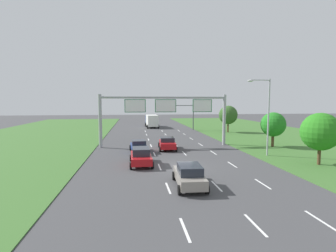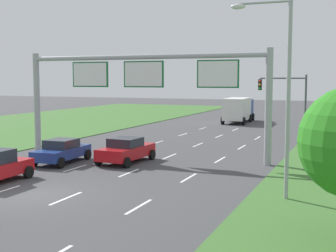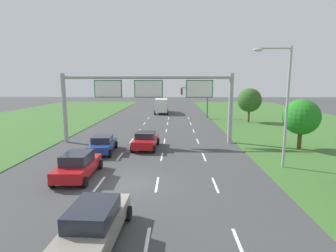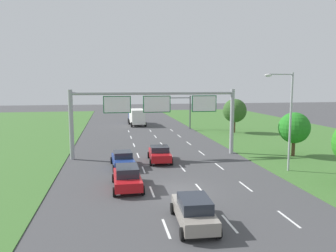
{
  "view_description": "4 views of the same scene",
  "coord_description": "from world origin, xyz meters",
  "px_view_note": "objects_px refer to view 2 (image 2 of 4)",
  "views": [
    {
      "loc": [
        -4.09,
        -23.63,
        5.99
      ],
      "look_at": [
        0.02,
        7.46,
        3.1
      ],
      "focal_mm": 28.0,
      "sensor_mm": 36.0,
      "label": 1
    },
    {
      "loc": [
        13.33,
        -16.7,
        5.14
      ],
      "look_at": [
        2.53,
        9.81,
        2.28
      ],
      "focal_mm": 50.0,
      "sensor_mm": 36.0,
      "label": 2
    },
    {
      "loc": [
        2.78,
        -14.99,
        6.03
      ],
      "look_at": [
        2.12,
        11.94,
        1.61
      ],
      "focal_mm": 28.0,
      "sensor_mm": 36.0,
      "label": 3
    },
    {
      "loc": [
        -4.48,
        -22.15,
        7.56
      ],
      "look_at": [
        1.52,
        12.14,
        3.06
      ],
      "focal_mm": 35.0,
      "sensor_mm": 36.0,
      "label": 4
    }
  ],
  "objects_px": {
    "car_near_red": "(126,150)",
    "street_lamp": "(279,81)",
    "traffic_light_mast": "(286,92)",
    "box_truck": "(239,109)",
    "sign_gantry": "(143,83)",
    "car_mid_lane": "(62,151)"
  },
  "relations": [
    {
      "from": "street_lamp",
      "to": "car_mid_lane",
      "type": "bearing_deg",
      "value": 164.21
    },
    {
      "from": "car_near_red",
      "to": "street_lamp",
      "type": "bearing_deg",
      "value": -25.36
    },
    {
      "from": "box_truck",
      "to": "traffic_light_mast",
      "type": "xyz_separation_m",
      "value": [
        6.47,
        -7.2,
        2.24
      ]
    },
    {
      "from": "car_mid_lane",
      "to": "sign_gantry",
      "type": "height_order",
      "value": "sign_gantry"
    },
    {
      "from": "box_truck",
      "to": "traffic_light_mast",
      "type": "distance_m",
      "value": 9.93
    },
    {
      "from": "car_near_red",
      "to": "street_lamp",
      "type": "xyz_separation_m",
      "value": [
        10.11,
        -5.47,
        4.3
      ]
    },
    {
      "from": "traffic_light_mast",
      "to": "street_lamp",
      "type": "distance_m",
      "value": 27.73
    },
    {
      "from": "sign_gantry",
      "to": "street_lamp",
      "type": "bearing_deg",
      "value": -38.07
    },
    {
      "from": "box_truck",
      "to": "sign_gantry",
      "type": "distance_m",
      "value": 26.96
    },
    {
      "from": "car_mid_lane",
      "to": "sign_gantry",
      "type": "distance_m",
      "value": 6.85
    },
    {
      "from": "car_near_red",
      "to": "sign_gantry",
      "type": "height_order",
      "value": "sign_gantry"
    },
    {
      "from": "car_near_red",
      "to": "sign_gantry",
      "type": "distance_m",
      "value": 4.81
    },
    {
      "from": "sign_gantry",
      "to": "car_near_red",
      "type": "bearing_deg",
      "value": -90.59
    },
    {
      "from": "sign_gantry",
      "to": "car_mid_lane",
      "type": "bearing_deg",
      "value": -132.32
    },
    {
      "from": "car_mid_lane",
      "to": "box_truck",
      "type": "relative_size",
      "value": 0.57
    },
    {
      "from": "box_truck",
      "to": "street_lamp",
      "type": "relative_size",
      "value": 0.91
    },
    {
      "from": "car_mid_lane",
      "to": "traffic_light_mast",
      "type": "height_order",
      "value": "traffic_light_mast"
    },
    {
      "from": "traffic_light_mast",
      "to": "car_mid_lane",
      "type": "bearing_deg",
      "value": -113.23
    },
    {
      "from": "box_truck",
      "to": "sign_gantry",
      "type": "relative_size",
      "value": 0.45
    },
    {
      "from": "box_truck",
      "to": "traffic_light_mast",
      "type": "height_order",
      "value": "traffic_light_mast"
    },
    {
      "from": "car_mid_lane",
      "to": "traffic_light_mast",
      "type": "xyz_separation_m",
      "value": [
        10.12,
        23.58,
        3.12
      ]
    },
    {
      "from": "car_near_red",
      "to": "street_lamp",
      "type": "height_order",
      "value": "street_lamp"
    }
  ]
}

